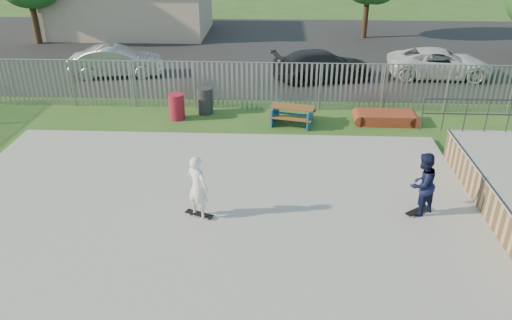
{
  "coord_description": "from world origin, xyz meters",
  "views": [
    {
      "loc": [
        1.89,
        -10.81,
        7.59
      ],
      "look_at": [
        1.3,
        2.0,
        1.1
      ],
      "focal_mm": 35.0,
      "sensor_mm": 36.0,
      "label": 1
    }
  ],
  "objects_px": {
    "trash_bin_red": "(177,107)",
    "car_silver": "(117,61)",
    "funbox": "(386,118)",
    "skater_white": "(198,187)",
    "car_dark": "(322,65)",
    "picnic_table": "(292,115)",
    "car_white": "(440,63)",
    "trash_bin_grey": "(205,101)",
    "skater_navy": "(422,184)"
  },
  "relations": [
    {
      "from": "trash_bin_grey",
      "to": "car_dark",
      "type": "height_order",
      "value": "car_dark"
    },
    {
      "from": "trash_bin_grey",
      "to": "skater_navy",
      "type": "height_order",
      "value": "skater_navy"
    },
    {
      "from": "trash_bin_grey",
      "to": "car_white",
      "type": "xyz_separation_m",
      "value": [
        10.99,
        5.4,
        0.18
      ]
    },
    {
      "from": "picnic_table",
      "to": "car_white",
      "type": "distance_m",
      "value": 9.77
    },
    {
      "from": "skater_white",
      "to": "trash_bin_red",
      "type": "bearing_deg",
      "value": -42.91
    },
    {
      "from": "picnic_table",
      "to": "car_white",
      "type": "bearing_deg",
      "value": 53.36
    },
    {
      "from": "car_silver",
      "to": "car_white",
      "type": "relative_size",
      "value": 0.89
    },
    {
      "from": "funbox",
      "to": "skater_navy",
      "type": "height_order",
      "value": "skater_navy"
    },
    {
      "from": "car_white",
      "to": "car_dark",
      "type": "bearing_deg",
      "value": 98.87
    },
    {
      "from": "skater_white",
      "to": "car_white",
      "type": "bearing_deg",
      "value": -95.09
    },
    {
      "from": "trash_bin_grey",
      "to": "car_dark",
      "type": "xyz_separation_m",
      "value": [
        5.13,
        4.71,
        0.2
      ]
    },
    {
      "from": "funbox",
      "to": "skater_white",
      "type": "xyz_separation_m",
      "value": [
        -6.32,
        -7.22,
        0.83
      ]
    },
    {
      "from": "car_silver",
      "to": "picnic_table",
      "type": "bearing_deg",
      "value": -132.58
    },
    {
      "from": "skater_navy",
      "to": "trash_bin_grey",
      "type": "bearing_deg",
      "value": -84.3
    },
    {
      "from": "car_dark",
      "to": "skater_navy",
      "type": "bearing_deg",
      "value": 174.32
    },
    {
      "from": "picnic_table",
      "to": "car_dark",
      "type": "bearing_deg",
      "value": 87.37
    },
    {
      "from": "car_dark",
      "to": "picnic_table",
      "type": "bearing_deg",
      "value": 150.85
    },
    {
      "from": "funbox",
      "to": "car_dark",
      "type": "distance_m",
      "value": 5.85
    },
    {
      "from": "car_silver",
      "to": "skater_navy",
      "type": "relative_size",
      "value": 2.51
    },
    {
      "from": "funbox",
      "to": "skater_navy",
      "type": "relative_size",
      "value": 1.18
    },
    {
      "from": "trash_bin_grey",
      "to": "car_silver",
      "type": "relative_size",
      "value": 0.24
    },
    {
      "from": "car_silver",
      "to": "trash_bin_red",
      "type": "bearing_deg",
      "value": -152.62
    },
    {
      "from": "car_dark",
      "to": "skater_white",
      "type": "height_order",
      "value": "skater_white"
    },
    {
      "from": "trash_bin_grey",
      "to": "car_white",
      "type": "distance_m",
      "value": 12.25
    },
    {
      "from": "car_silver",
      "to": "skater_white",
      "type": "xyz_separation_m",
      "value": [
        6.02,
        -12.81,
        0.29
      ]
    },
    {
      "from": "car_silver",
      "to": "skater_navy",
      "type": "height_order",
      "value": "skater_navy"
    },
    {
      "from": "car_silver",
      "to": "car_white",
      "type": "distance_m",
      "value": 16.08
    },
    {
      "from": "funbox",
      "to": "trash_bin_grey",
      "type": "bearing_deg",
      "value": 174.96
    },
    {
      "from": "trash_bin_grey",
      "to": "car_dark",
      "type": "distance_m",
      "value": 6.97
    },
    {
      "from": "skater_navy",
      "to": "skater_white",
      "type": "relative_size",
      "value": 1.0
    },
    {
      "from": "skater_navy",
      "to": "funbox",
      "type": "bearing_deg",
      "value": -130.04
    },
    {
      "from": "picnic_table",
      "to": "skater_navy",
      "type": "relative_size",
      "value": 1.09
    },
    {
      "from": "car_white",
      "to": "trash_bin_grey",
      "type": "bearing_deg",
      "value": 118.26
    },
    {
      "from": "picnic_table",
      "to": "car_silver",
      "type": "distance_m",
      "value": 10.44
    },
    {
      "from": "trash_bin_red",
      "to": "funbox",
      "type": "bearing_deg",
      "value": -0.24
    },
    {
      "from": "trash_bin_grey",
      "to": "car_silver",
      "type": "bearing_deg",
      "value": 136.29
    },
    {
      "from": "picnic_table",
      "to": "car_white",
      "type": "xyz_separation_m",
      "value": [
        7.41,
        6.35,
        0.36
      ]
    },
    {
      "from": "skater_navy",
      "to": "car_white",
      "type": "bearing_deg",
      "value": -144.47
    },
    {
      "from": "skater_navy",
      "to": "picnic_table",
      "type": "bearing_deg",
      "value": -100.13
    },
    {
      "from": "trash_bin_grey",
      "to": "skater_white",
      "type": "bearing_deg",
      "value": -83.31
    },
    {
      "from": "trash_bin_red",
      "to": "skater_navy",
      "type": "height_order",
      "value": "skater_navy"
    },
    {
      "from": "picnic_table",
      "to": "funbox",
      "type": "distance_m",
      "value": 3.69
    },
    {
      "from": "trash_bin_grey",
      "to": "car_white",
      "type": "height_order",
      "value": "car_white"
    },
    {
      "from": "picnic_table",
      "to": "skater_white",
      "type": "height_order",
      "value": "skater_white"
    },
    {
      "from": "trash_bin_red",
      "to": "skater_navy",
      "type": "bearing_deg",
      "value": -40.78
    },
    {
      "from": "trash_bin_red",
      "to": "car_silver",
      "type": "xyz_separation_m",
      "value": [
        -4.05,
        5.55,
        0.24
      ]
    },
    {
      "from": "picnic_table",
      "to": "trash_bin_red",
      "type": "xyz_separation_m",
      "value": [
        -4.61,
        0.26,
        0.16
      ]
    },
    {
      "from": "car_white",
      "to": "skater_navy",
      "type": "relative_size",
      "value": 2.82
    },
    {
      "from": "car_silver",
      "to": "skater_white",
      "type": "relative_size",
      "value": 2.51
    },
    {
      "from": "trash_bin_red",
      "to": "skater_white",
      "type": "relative_size",
      "value": 0.58
    }
  ]
}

